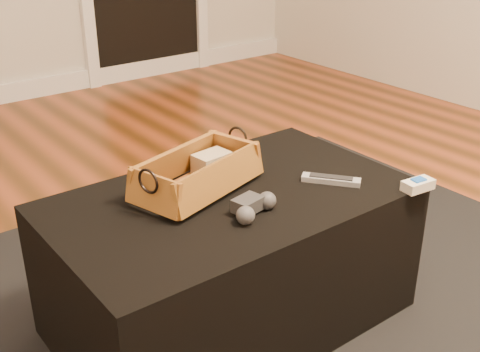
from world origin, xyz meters
TOP-DOWN VIEW (x-y plane):
  - area_rug at (0.09, 0.07)m, footprint 2.60×2.00m
  - ottoman at (0.09, 0.12)m, footprint 1.00×0.60m
  - tv_remote at (0.02, 0.18)m, footprint 0.20×0.12m
  - cloth_bundle at (0.12, 0.26)m, footprint 0.11×0.08m
  - wicker_basket at (0.03, 0.20)m, footprint 0.42×0.30m
  - game_controller at (0.06, -0.01)m, footprint 0.16×0.11m
  - silver_remote at (0.37, 0.01)m, footprint 0.13×0.16m
  - cream_gadget at (0.53, -0.17)m, footprint 0.10×0.06m

SIDE VIEW (x-z plane):
  - area_rug at x=0.09m, z-range 0.00..0.01m
  - ottoman at x=0.09m, z-range 0.01..0.43m
  - silver_remote at x=0.37m, z-range 0.43..0.45m
  - cream_gadget at x=0.53m, z-range 0.43..0.46m
  - tv_remote at x=0.02m, z-range 0.45..0.47m
  - game_controller at x=0.06m, z-range 0.43..0.48m
  - cloth_bundle at x=0.12m, z-range 0.45..0.50m
  - wicker_basket at x=0.03m, z-range 0.41..0.54m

